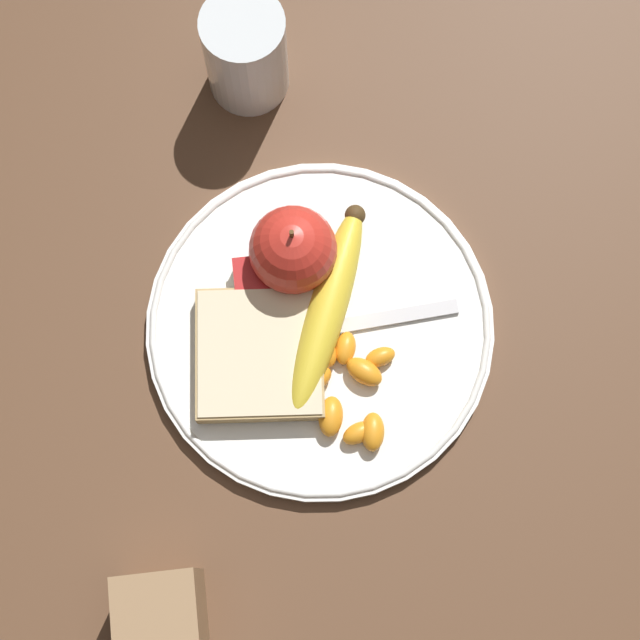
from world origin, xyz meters
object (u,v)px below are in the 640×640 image
Objects in this scene: plate at (320,327)px; juice_glass at (246,55)px; fork at (344,327)px; jam_packet at (255,284)px; bread_slice at (260,354)px; apple at (293,250)px; condiment_caddy at (161,615)px; banana at (327,308)px.

juice_glass is at bearing 8.96° from plate.
jam_packet reaches higher than fork.
bread_slice reaches higher than fork.
apple is 0.30m from condiment_caddy.
condiment_caddy reaches higher than fork.
banana is 0.07m from bread_slice.
jam_packet is at bearing 176.35° from juice_glass.
apple is (-0.18, -0.02, 0.00)m from juice_glass.
banana reaches higher than plate.
apple reaches higher than plate.
apple is at bearing 26.16° from banana.
condiment_caddy reaches higher than jam_packet.
plate is at bearing -14.60° from fork.
banana is (0.01, -0.01, 0.02)m from plate.
condiment_caddy is (-0.45, 0.11, -0.01)m from juice_glass.
juice_glass is 0.23m from banana.
juice_glass is (0.23, 0.04, 0.04)m from plate.
apple is 0.06m from banana.
bread_slice reaches higher than plate.
bread_slice is at bearing 177.81° from jam_packet.
juice_glass reaches higher than apple.
bread_slice is 0.72× the size of fork.
juice_glass is at bearing -3.30° from bread_slice.
jam_packet is (-0.02, 0.03, -0.03)m from apple.
plate is 3.91× the size of condiment_caddy.
jam_packet is at bearing 117.46° from apple.
banana reaches higher than fork.
apple reaches higher than banana.
apple is 1.95× the size of jam_packet.
banana is 0.02m from fork.
fork is (-0.00, -0.02, 0.01)m from plate.
juice_glass is 0.62× the size of fork.
juice_glass is 0.25m from fork.
condiment_caddy is (-0.20, 0.09, 0.01)m from bread_slice.
plate is 0.26m from condiment_caddy.
apple is at bearing 15.42° from plate.
fork is 0.08m from jam_packet.
fork is at bearing -149.55° from apple.
plate is 0.02m from fork.
fork is 2.20× the size of condiment_caddy.
apple is 1.10× the size of condiment_caddy.
juice_glass is 0.18m from apple.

